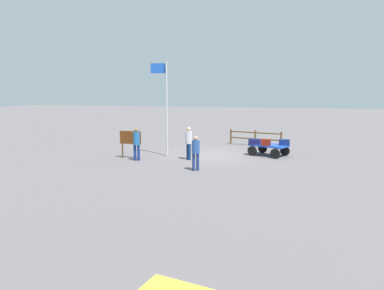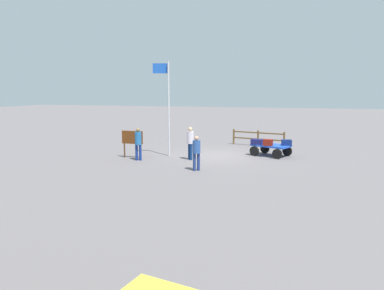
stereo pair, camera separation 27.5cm
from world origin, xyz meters
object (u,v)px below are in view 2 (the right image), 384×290
object	(u,v)px
flagpole	(167,101)
suitcase_dark	(257,142)
worker_supervisor	(138,142)
signboard	(132,139)
luggage_cart	(271,147)
worker_lead	(196,150)
suitcase_olive	(287,143)
worker_trailing	(190,140)
suitcase_navy	(268,142)

from	to	relation	value
flagpole	suitcase_dark	bearing A→B (deg)	-162.44
worker_supervisor	signboard	xyz separation A→B (m)	(0.60, -0.54, 0.02)
luggage_cart	worker_lead	size ratio (longest dim) A/B	1.45
worker_supervisor	suitcase_olive	bearing A→B (deg)	-156.69
worker_supervisor	signboard	distance (m)	0.81
worker_trailing	worker_supervisor	bearing A→B (deg)	20.13
worker_lead	worker_supervisor	size ratio (longest dim) A/B	0.94
signboard	worker_supervisor	bearing A→B (deg)	138.26
suitcase_dark	worker_lead	distance (m)	5.27
suitcase_dark	worker_trailing	bearing A→B (deg)	34.94
worker_lead	worker_supervisor	bearing A→B (deg)	-22.70
suitcase_dark	signboard	xyz separation A→B (m)	(6.49, 2.71, 0.23)
worker_supervisor	suitcase_dark	bearing A→B (deg)	-151.11
luggage_cart	flagpole	distance (m)	6.44
suitcase_olive	worker_trailing	distance (m)	5.46
luggage_cart	signboard	bearing A→B (deg)	21.11
suitcase_navy	worker_trailing	bearing A→B (deg)	26.55
suitcase_olive	worker_supervisor	world-z (taller)	worker_supervisor
suitcase_navy	suitcase_dark	distance (m)	0.74
suitcase_navy	flagpole	distance (m)	6.11
worker_supervisor	signboard	size ratio (longest dim) A/B	1.15
worker_trailing	signboard	world-z (taller)	worker_trailing
suitcase_dark	signboard	size ratio (longest dim) A/B	0.45
suitcase_olive	worker_lead	xyz separation A→B (m)	(3.90, 4.78, 0.15)
suitcase_navy	worker_trailing	size ratio (longest dim) A/B	0.31
suitcase_olive	worker_supervisor	bearing A→B (deg)	23.31
worker_trailing	suitcase_olive	bearing A→B (deg)	-155.08
luggage_cart	worker_supervisor	size ratio (longest dim) A/B	1.36
suitcase_dark	signboard	world-z (taller)	signboard
suitcase_navy	suitcase_dark	bearing A→B (deg)	-25.91
suitcase_dark	suitcase_olive	size ratio (longest dim) A/B	1.15
signboard	suitcase_navy	bearing A→B (deg)	-161.54
suitcase_olive	worker_trailing	xyz separation A→B (m)	(4.94, 2.30, 0.24)
luggage_cart	suitcase_dark	bearing A→B (deg)	7.10
signboard	worker_trailing	bearing A→B (deg)	-172.62
worker_lead	flagpole	size ratio (longest dim) A/B	0.31
luggage_cart	worker_trailing	distance (m)	4.75
suitcase_navy	signboard	size ratio (longest dim) A/B	0.36
luggage_cart	suitcase_navy	xyz separation A→B (m)	(0.12, 0.42, 0.35)
worker_trailing	worker_supervisor	distance (m)	2.77
worker_lead	worker_trailing	bearing A→B (deg)	-67.10
suitcase_olive	signboard	bearing A→B (deg)	18.41
flagpole	signboard	distance (m)	2.89
worker_lead	worker_trailing	xyz separation A→B (m)	(1.05, -2.48, 0.10)
suitcase_dark	worker_trailing	xyz separation A→B (m)	(3.28, 2.29, 0.26)
worker_lead	worker_supervisor	world-z (taller)	worker_supervisor
worker_lead	signboard	size ratio (longest dim) A/B	1.08
suitcase_dark	flagpole	size ratio (longest dim) A/B	0.13
suitcase_navy	luggage_cart	bearing A→B (deg)	-105.69
suitcase_navy	flagpole	size ratio (longest dim) A/B	0.10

